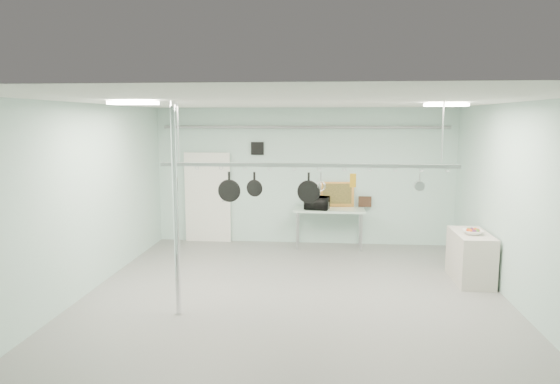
# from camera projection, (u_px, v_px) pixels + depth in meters

# --- Properties ---
(floor) EXTENTS (8.00, 8.00, 0.00)m
(floor) POSITION_uv_depth(u_px,v_px,m) (293.00, 303.00, 8.03)
(floor) COLOR gray
(floor) RESTS_ON ground
(ceiling) EXTENTS (7.00, 8.00, 0.02)m
(ceiling) POSITION_uv_depth(u_px,v_px,m) (294.00, 102.00, 7.57)
(ceiling) COLOR silver
(ceiling) RESTS_ON back_wall
(back_wall) EXTENTS (7.00, 0.02, 3.20)m
(back_wall) POSITION_uv_depth(u_px,v_px,m) (304.00, 176.00, 11.73)
(back_wall) COLOR #ACCEC1
(back_wall) RESTS_ON floor
(right_wall) EXTENTS (0.02, 8.00, 3.20)m
(right_wall) POSITION_uv_depth(u_px,v_px,m) (525.00, 209.00, 7.49)
(right_wall) COLOR #ACCEC1
(right_wall) RESTS_ON floor
(door) EXTENTS (1.10, 0.10, 2.20)m
(door) POSITION_uv_depth(u_px,v_px,m) (208.00, 198.00, 11.96)
(door) COLOR silver
(door) RESTS_ON floor
(wall_vent) EXTENTS (0.30, 0.04, 0.30)m
(wall_vent) POSITION_uv_depth(u_px,v_px,m) (257.00, 148.00, 11.71)
(wall_vent) COLOR black
(wall_vent) RESTS_ON back_wall
(conduit_pipe) EXTENTS (6.60, 0.07, 0.07)m
(conduit_pipe) POSITION_uv_depth(u_px,v_px,m) (304.00, 127.00, 11.47)
(conduit_pipe) COLOR gray
(conduit_pipe) RESTS_ON back_wall
(chrome_pole) EXTENTS (0.08, 0.08, 3.20)m
(chrome_pole) POSITION_uv_depth(u_px,v_px,m) (176.00, 210.00, 7.36)
(chrome_pole) COLOR silver
(chrome_pole) RESTS_ON floor
(prep_table) EXTENTS (1.60, 0.70, 0.91)m
(prep_table) POSITION_uv_depth(u_px,v_px,m) (329.00, 212.00, 11.40)
(prep_table) COLOR #B3D3C2
(prep_table) RESTS_ON floor
(side_cabinet) EXTENTS (0.60, 1.20, 0.90)m
(side_cabinet) POSITION_uv_depth(u_px,v_px,m) (471.00, 257.00, 9.06)
(side_cabinet) COLOR beige
(side_cabinet) RESTS_ON floor
(pot_rack) EXTENTS (4.80, 0.06, 1.00)m
(pot_rack) POSITION_uv_depth(u_px,v_px,m) (307.00, 163.00, 7.98)
(pot_rack) COLOR #B7B7BC
(pot_rack) RESTS_ON ceiling
(light_panel_left) EXTENTS (0.65, 0.30, 0.05)m
(light_panel_left) POSITION_uv_depth(u_px,v_px,m) (133.00, 103.00, 6.98)
(light_panel_left) COLOR white
(light_panel_left) RESTS_ON ceiling
(light_panel_right) EXTENTS (0.65, 0.30, 0.05)m
(light_panel_right) POSITION_uv_depth(u_px,v_px,m) (446.00, 105.00, 7.95)
(light_panel_right) COLOR white
(light_panel_right) RESTS_ON ceiling
(microwave) EXTENTS (0.59, 0.46, 0.30)m
(microwave) POSITION_uv_depth(u_px,v_px,m) (317.00, 203.00, 11.28)
(microwave) COLOR black
(microwave) RESTS_ON prep_table
(coffee_canister) EXTENTS (0.17, 0.17, 0.18)m
(coffee_canister) POSITION_uv_depth(u_px,v_px,m) (326.00, 206.00, 11.29)
(coffee_canister) COLOR white
(coffee_canister) RESTS_ON prep_table
(painting_large) EXTENTS (0.79, 0.17, 0.58)m
(painting_large) POSITION_uv_depth(u_px,v_px,m) (337.00, 194.00, 11.63)
(painting_large) COLOR #C57E35
(painting_large) RESTS_ON prep_table
(painting_small) EXTENTS (0.30, 0.10, 0.25)m
(painting_small) POSITION_uv_depth(u_px,v_px,m) (365.00, 202.00, 11.60)
(painting_small) COLOR #311D11
(painting_small) RESTS_ON prep_table
(fruit_bowl) EXTENTS (0.36, 0.36, 0.08)m
(fruit_bowl) POSITION_uv_depth(u_px,v_px,m) (473.00, 232.00, 8.87)
(fruit_bowl) COLOR white
(fruit_bowl) RESTS_ON side_cabinet
(skillet_left) EXTENTS (0.37, 0.06, 0.51)m
(skillet_left) POSITION_uv_depth(u_px,v_px,m) (229.00, 187.00, 8.15)
(skillet_left) COLOR black
(skillet_left) RESTS_ON pot_rack
(skillet_mid) EXTENTS (0.28, 0.13, 0.38)m
(skillet_mid) POSITION_uv_depth(u_px,v_px,m) (254.00, 184.00, 8.11)
(skillet_mid) COLOR black
(skillet_mid) RESTS_ON pot_rack
(skillet_right) EXTENTS (0.38, 0.14, 0.51)m
(skillet_right) POSITION_uv_depth(u_px,v_px,m) (309.00, 188.00, 8.04)
(skillet_right) COLOR black
(skillet_right) RESTS_ON pot_rack
(whisk) EXTENTS (0.17, 0.17, 0.29)m
(whisk) POSITION_uv_depth(u_px,v_px,m) (321.00, 182.00, 8.01)
(whisk) COLOR silver
(whisk) RESTS_ON pot_rack
(grater) EXTENTS (0.10, 0.03, 0.24)m
(grater) POSITION_uv_depth(u_px,v_px,m) (353.00, 180.00, 7.96)
(grater) COLOR gold
(grater) RESTS_ON pot_rack
(saucepan) EXTENTS (0.16, 0.09, 0.27)m
(saucepan) POSITION_uv_depth(u_px,v_px,m) (419.00, 182.00, 7.87)
(saucepan) COLOR silver
(saucepan) RESTS_ON pot_rack
(fruit_cluster) EXTENTS (0.24, 0.24, 0.09)m
(fruit_cluster) POSITION_uv_depth(u_px,v_px,m) (473.00, 230.00, 8.86)
(fruit_cluster) COLOR #B82F10
(fruit_cluster) RESTS_ON fruit_bowl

